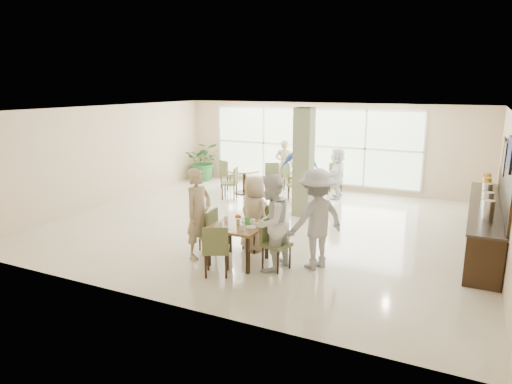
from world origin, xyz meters
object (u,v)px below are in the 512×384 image
at_px(potted_plant, 204,161).
at_px(adult_a, 300,170).
at_px(main_table, 238,229).
at_px(teen_far, 254,214).
at_px(teen_left, 199,213).
at_px(round_table_left, 244,176).
at_px(round_table_right, 309,177).
at_px(adult_b, 337,173).
at_px(teen_standing, 316,219).
at_px(adult_standing, 284,164).
at_px(teen_right, 271,223).
at_px(buffet_counter, 485,222).

height_order(potted_plant, adult_a, adult_a).
bearing_deg(main_table, teen_far, 92.66).
distance_m(main_table, potted_plant, 8.00).
relative_size(teen_left, teen_far, 1.16).
height_order(main_table, potted_plant, potted_plant).
bearing_deg(teen_left, round_table_left, 26.98).
distance_m(round_table_right, teen_far, 5.12).
bearing_deg(adult_b, main_table, -9.29).
bearing_deg(teen_left, round_table_right, 7.05).
bearing_deg(potted_plant, teen_left, -58.54).
bearing_deg(teen_far, round_table_left, -39.08).
distance_m(teen_left, teen_standing, 2.29).
bearing_deg(adult_standing, teen_right, 94.02).
relative_size(potted_plant, teen_far, 0.89).
bearing_deg(teen_standing, adult_a, -122.05).
relative_size(round_table_left, teen_standing, 0.53).
height_order(round_table_right, potted_plant, potted_plant).
relative_size(teen_far, teen_right, 0.86).
xyz_separation_m(teen_far, teen_standing, (1.44, -0.34, 0.17)).
xyz_separation_m(main_table, potted_plant, (-4.80, 6.40, 0.03)).
distance_m(round_table_left, adult_b, 2.89).
xyz_separation_m(main_table, teen_standing, (1.40, 0.42, 0.28)).
distance_m(adult_a, adult_b, 1.27).
relative_size(round_table_left, round_table_right, 0.86).
relative_size(buffet_counter, adult_a, 2.47).
distance_m(buffet_counter, teen_left, 5.95).
bearing_deg(teen_far, potted_plant, -28.46).
bearing_deg(teen_far, buffet_counter, -131.17).
xyz_separation_m(main_table, round_table_left, (-2.56, 5.21, -0.11)).
bearing_deg(adult_standing, teen_standing, 101.09).
height_order(main_table, round_table_right, same).
height_order(teen_right, teen_standing, teen_standing).
distance_m(main_table, buffet_counter, 5.20).
xyz_separation_m(round_table_left, adult_b, (2.81, 0.64, 0.22)).
bearing_deg(round_table_right, adult_a, -88.15).
xyz_separation_m(teen_right, teen_standing, (0.71, 0.45, 0.04)).
height_order(adult_a, adult_b, adult_a).
xyz_separation_m(teen_left, teen_right, (1.53, 0.04, 0.01)).
xyz_separation_m(teen_far, teen_right, (0.73, -0.80, 0.13)).
distance_m(teen_right, teen_standing, 0.84).
bearing_deg(adult_b, teen_right, -2.53).
bearing_deg(main_table, potted_plant, 126.85).
height_order(main_table, teen_left, teen_left).
relative_size(buffet_counter, teen_far, 3.04).
xyz_separation_m(buffet_counter, adult_a, (-4.87, 1.96, 0.40)).
distance_m(round_table_right, adult_a, 0.97).
bearing_deg(main_table, adult_a, 97.06).
bearing_deg(round_table_left, adult_a, -7.79).
height_order(buffet_counter, adult_standing, buffet_counter).
relative_size(teen_right, adult_b, 1.17).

